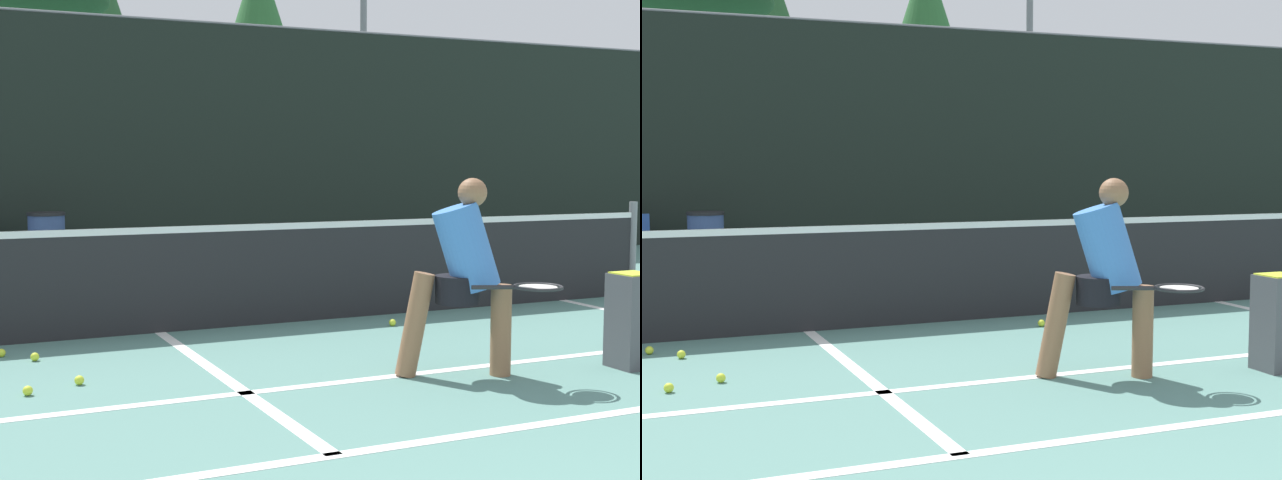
{
  "view_description": "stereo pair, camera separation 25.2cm",
  "coord_description": "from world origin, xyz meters",
  "views": [
    {
      "loc": [
        -1.93,
        -0.94,
        1.54
      ],
      "look_at": [
        0.77,
        5.03,
        0.95
      ],
      "focal_mm": 50.0,
      "sensor_mm": 36.0,
      "label": 1
    },
    {
      "loc": [
        -1.7,
        -1.04,
        1.54
      ],
      "look_at": [
        0.77,
        5.03,
        0.95
      ],
      "focal_mm": 50.0,
      "sensor_mm": 36.0,
      "label": 2
    }
  ],
  "objects": [
    {
      "name": "floodlight_mast",
      "position": [
        7.81,
        18.12,
        5.0
      ],
      "size": [
        1.1,
        0.24,
        7.78
      ],
      "color": "slate",
      "rests_on": "ground"
    },
    {
      "name": "court_service_line",
      "position": [
        0.0,
        4.52,
        0.0
      ],
      "size": [
        8.25,
        0.1,
        0.01
      ],
      "primitive_type": "cube",
      "color": "white",
      "rests_on": "ground"
    },
    {
      "name": "tree_west",
      "position": [
        -0.82,
        15.88,
        4.34
      ],
      "size": [
        4.43,
        4.43,
        4.83
      ],
      "color": "brown",
      "rests_on": "ground"
    },
    {
      "name": "tennis_ball_scattered_7",
      "position": [
        -1.16,
        6.09,
        0.03
      ],
      "size": [
        0.07,
        0.07,
        0.07
      ],
      "primitive_type": "sphere",
      "color": "#D1E033",
      "rests_on": "ground"
    },
    {
      "name": "fence_back",
      "position": [
        0.0,
        11.43,
        1.75
      ],
      "size": [
        24.0,
        0.06,
        3.51
      ],
      "color": "black",
      "rests_on": "ground"
    },
    {
      "name": "net",
      "position": [
        0.0,
        6.82,
        0.51
      ],
      "size": [
        11.09,
        0.09,
        1.07
      ],
      "color": "slate",
      "rests_on": "ground"
    },
    {
      "name": "tennis_ball_scattered_8",
      "position": [
        -1.32,
        5.06,
        0.03
      ],
      "size": [
        0.07,
        0.07,
        0.07
      ],
      "primitive_type": "sphere",
      "color": "#D1E033",
      "rests_on": "ground"
    },
    {
      "name": "tennis_ball_scattered_5",
      "position": [
        -0.97,
        5.2,
        0.03
      ],
      "size": [
        0.07,
        0.07,
        0.07
      ],
      "primitive_type": "sphere",
      "color": "#D1E033",
      "rests_on": "ground"
    },
    {
      "name": "building_far",
      "position": [
        0.0,
        28.97,
        2.34
      ],
      "size": [
        36.0,
        2.4,
        4.68
      ],
      "primitive_type": "cube",
      "color": "beige",
      "rests_on": "ground"
    },
    {
      "name": "trash_bin",
      "position": [
        -0.47,
        10.67,
        0.45
      ],
      "size": [
        0.47,
        0.47,
        0.89
      ],
      "color": "#384C7F",
      "rests_on": "ground"
    },
    {
      "name": "player_practicing",
      "position": [
        1.58,
        4.34,
        0.76
      ],
      "size": [
        1.04,
        0.87,
        1.42
      ],
      "rotation": [
        0.0,
        0.0,
        -0.38
      ],
      "color": "#8C6042",
      "rests_on": "ground"
    },
    {
      "name": "tree_east",
      "position": [
        2.16,
        20.93,
        4.72
      ],
      "size": [
        2.51,
        2.51,
        6.7
      ],
      "color": "brown",
      "rests_on": "ground"
    },
    {
      "name": "tennis_ball_scattered_4",
      "position": [
        2.05,
        6.23,
        0.03
      ],
      "size": [
        0.07,
        0.07,
        0.07
      ],
      "primitive_type": "sphere",
      "color": "#D1E033",
      "rests_on": "ground"
    },
    {
      "name": "tree_mid",
      "position": [
        6.35,
        21.28,
        4.95
      ],
      "size": [
        2.64,
        2.64,
        7.03
      ],
      "color": "brown",
      "rests_on": "ground"
    },
    {
      "name": "tennis_ball_scattered_1",
      "position": [
        -1.38,
        6.34,
        0.03
      ],
      "size": [
        0.07,
        0.07,
        0.07
      ],
      "primitive_type": "sphere",
      "color": "#D1E033",
      "rests_on": "ground"
    },
    {
      "name": "parked_car",
      "position": [
        3.56,
        14.47,
        0.59
      ],
      "size": [
        1.89,
        4.45,
        1.4
      ],
      "color": "navy",
      "rests_on": "ground"
    },
    {
      "name": "court_baseline_near",
      "position": [
        0.0,
        3.15,
        0.0
      ],
      "size": [
        11.0,
        0.1,
        0.01
      ],
      "primitive_type": "cube",
      "color": "white",
      "rests_on": "ground"
    },
    {
      "name": "court_center_mark",
      "position": [
        0.0,
        4.98,
        0.0
      ],
      "size": [
        0.1,
        3.67,
        0.01
      ],
      "primitive_type": "cube",
      "color": "white",
      "rests_on": "ground"
    },
    {
      "name": "ball_hopper",
      "position": [
        2.86,
        4.05,
        0.37
      ],
      "size": [
        0.28,
        0.28,
        0.71
      ],
      "color": "#4C4C51",
      "rests_on": "ground"
    }
  ]
}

